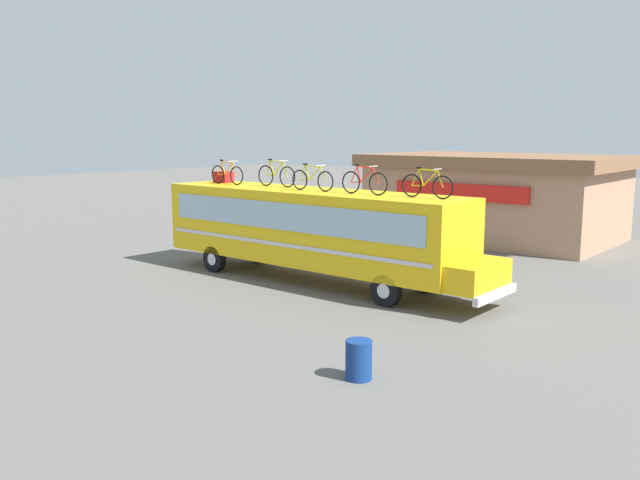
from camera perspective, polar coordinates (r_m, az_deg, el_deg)
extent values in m
plane|color=#605E59|center=(22.46, -0.92, -3.49)|extent=(120.00, 120.00, 0.00)
cube|color=yellow|center=(22.12, -0.93, 1.23)|extent=(11.42, 2.49, 2.40)
cube|color=yellow|center=(18.85, 13.43, -2.98)|extent=(0.95, 2.29, 0.75)
cube|color=#99B7C6|center=(21.13, -3.18, 2.03)|extent=(10.51, 0.04, 0.88)
cube|color=#99B7C6|center=(23.02, 1.13, 2.63)|extent=(10.51, 0.04, 0.88)
cube|color=silver|center=(21.27, -3.17, -0.42)|extent=(10.96, 0.03, 0.12)
cube|color=silver|center=(23.15, 1.13, 0.39)|extent=(10.96, 0.03, 0.12)
cube|color=silver|center=(18.73, 14.84, -4.55)|extent=(0.16, 2.37, 0.24)
cylinder|color=black|center=(19.18, 5.69, -4.32)|extent=(0.94, 0.28, 0.94)
cylinder|color=silver|center=(19.18, 5.69, -4.32)|extent=(0.42, 0.30, 0.42)
cylinder|color=black|center=(21.00, 9.12, -3.20)|extent=(0.94, 0.28, 0.94)
cylinder|color=silver|center=(21.00, 9.12, -3.20)|extent=(0.42, 0.30, 0.42)
cylinder|color=black|center=(24.06, -9.05, -1.61)|extent=(0.94, 0.28, 0.94)
cylinder|color=silver|center=(24.06, -9.05, -1.61)|extent=(0.42, 0.30, 0.42)
cylinder|color=black|center=(25.53, -5.29, -0.91)|extent=(0.94, 0.28, 0.94)
cylinder|color=silver|center=(25.53, -5.29, -0.91)|extent=(0.42, 0.30, 0.42)
cube|color=maroon|center=(25.45, -8.30, 5.37)|extent=(0.68, 0.46, 0.42)
torus|color=black|center=(24.96, -8.76, 5.59)|extent=(0.68, 0.04, 0.68)
torus|color=black|center=(24.21, -7.18, 5.51)|extent=(0.68, 0.04, 0.68)
cylinder|color=orange|center=(24.72, -8.31, 6.16)|extent=(0.20, 0.04, 0.48)
cylinder|color=orange|center=(24.49, -7.84, 6.10)|extent=(0.47, 0.04, 0.47)
cylinder|color=orange|center=(24.54, -7.98, 6.66)|extent=(0.61, 0.04, 0.07)
cylinder|color=orange|center=(24.82, -8.47, 5.60)|extent=(0.39, 0.03, 0.05)
cylinder|color=orange|center=(24.86, -8.61, 6.14)|extent=(0.25, 0.03, 0.50)
cylinder|color=orange|center=(24.26, -7.34, 6.06)|extent=(0.21, 0.03, 0.47)
cylinder|color=silver|center=(24.32, -7.50, 6.73)|extent=(0.03, 0.44, 0.03)
ellipsoid|color=black|center=(24.77, -8.45, 6.80)|extent=(0.20, 0.08, 0.06)
torus|color=black|center=(23.70, -4.68, 5.54)|extent=(0.73, 0.04, 0.73)
torus|color=black|center=(22.98, -2.83, 5.44)|extent=(0.73, 0.04, 0.73)
cylinder|color=#B2B20C|center=(23.47, -4.14, 6.19)|extent=(0.20, 0.04, 0.52)
cylinder|color=#B2B20C|center=(23.25, -3.59, 6.12)|extent=(0.48, 0.04, 0.50)
cylinder|color=#B2B20C|center=(23.30, -3.74, 6.76)|extent=(0.63, 0.04, 0.07)
cylinder|color=#B2B20C|center=(23.56, -4.33, 5.55)|extent=(0.40, 0.03, 0.05)
cylinder|color=#B2B20C|center=(23.60, -4.49, 6.17)|extent=(0.26, 0.03, 0.54)
cylinder|color=#B2B20C|center=(23.03, -3.00, 6.07)|extent=(0.22, 0.03, 0.51)
cylinder|color=silver|center=(23.08, -3.18, 6.82)|extent=(0.03, 0.44, 0.03)
ellipsoid|color=black|center=(23.51, -4.30, 6.91)|extent=(0.20, 0.08, 0.06)
torus|color=black|center=(22.02, -1.75, 5.19)|extent=(0.66, 0.04, 0.66)
torus|color=black|center=(21.30, 0.46, 5.06)|extent=(0.66, 0.04, 0.66)
cylinder|color=#B2B20C|center=(21.78, -1.10, 5.81)|extent=(0.21, 0.04, 0.47)
cylinder|color=#B2B20C|center=(21.57, -0.44, 5.74)|extent=(0.51, 0.04, 0.46)
cylinder|color=#B2B20C|center=(21.61, -0.62, 6.36)|extent=(0.66, 0.04, 0.07)
cylinder|color=#B2B20C|center=(21.88, -1.34, 5.20)|extent=(0.42, 0.03, 0.05)
cylinder|color=#B2B20C|center=(21.92, -1.52, 5.81)|extent=(0.27, 0.03, 0.49)
cylinder|color=#B2B20C|center=(21.35, 0.26, 5.68)|extent=(0.23, 0.03, 0.46)
cylinder|color=silver|center=(21.40, 0.05, 6.42)|extent=(0.03, 0.44, 0.03)
ellipsoid|color=black|center=(21.82, -1.28, 6.53)|extent=(0.20, 0.08, 0.06)
torus|color=black|center=(20.72, 2.68, 4.98)|extent=(0.70, 0.04, 0.70)
torus|color=black|center=(20.11, 5.02, 4.82)|extent=(0.70, 0.04, 0.70)
cylinder|color=red|center=(20.51, 3.37, 5.67)|extent=(0.20, 0.04, 0.50)
cylinder|color=red|center=(20.33, 4.08, 5.58)|extent=(0.48, 0.04, 0.48)
cylinder|color=red|center=(20.37, 3.90, 6.27)|extent=(0.62, 0.04, 0.07)
cylinder|color=red|center=(20.60, 3.11, 4.98)|extent=(0.39, 0.03, 0.05)
cylinder|color=red|center=(20.63, 2.94, 5.66)|extent=(0.25, 0.03, 0.52)
cylinder|color=red|center=(20.15, 4.81, 5.51)|extent=(0.22, 0.03, 0.48)
cylinder|color=silver|center=(20.18, 4.61, 6.33)|extent=(0.03, 0.44, 0.03)
ellipsoid|color=black|center=(20.55, 3.20, 6.46)|extent=(0.20, 0.08, 0.06)
torus|color=black|center=(19.73, 7.89, 4.66)|extent=(0.68, 0.04, 0.68)
torus|color=black|center=(19.20, 10.51, 4.47)|extent=(0.68, 0.04, 0.68)
cylinder|color=#B2B20C|center=(19.55, 8.68, 5.35)|extent=(0.20, 0.04, 0.48)
cylinder|color=#B2B20C|center=(19.39, 9.46, 5.25)|extent=(0.48, 0.04, 0.47)
cylinder|color=#B2B20C|center=(19.42, 9.27, 5.96)|extent=(0.62, 0.04, 0.07)
cylinder|color=#B2B20C|center=(19.62, 8.38, 4.65)|extent=(0.40, 0.03, 0.05)
cylinder|color=#B2B20C|center=(19.65, 8.19, 5.35)|extent=(0.25, 0.03, 0.50)
cylinder|color=#B2B20C|center=(19.23, 10.29, 5.17)|extent=(0.22, 0.03, 0.47)
cylinder|color=silver|center=(19.26, 10.07, 6.01)|extent=(0.03, 0.44, 0.03)
ellipsoid|color=black|center=(19.57, 8.49, 6.17)|extent=(0.20, 0.08, 0.06)
cube|color=tan|center=(32.39, 14.77, 3.15)|extent=(10.48, 6.86, 3.36)
cube|color=brown|center=(32.25, 14.92, 6.60)|extent=(11.32, 7.40, 0.55)
cube|color=red|center=(29.18, 11.85, 4.07)|extent=(6.29, 0.16, 0.70)
cylinder|color=navy|center=(13.64, 3.35, -10.24)|extent=(0.54, 0.54, 0.81)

